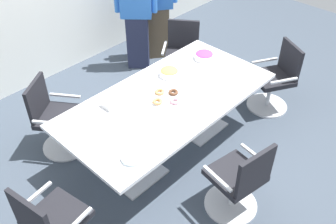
{
  "coord_description": "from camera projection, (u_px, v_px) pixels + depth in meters",
  "views": [
    {
      "loc": [
        -2.35,
        -2.24,
        3.21
      ],
      "look_at": [
        0.0,
        0.0,
        0.55
      ],
      "focal_mm": 40.44,
      "sensor_mm": 36.0,
      "label": 1
    }
  ],
  "objects": [
    {
      "name": "office_chair_4",
      "position": [
        239.0,
        182.0,
        3.6
      ],
      "size": [
        0.62,
        0.62,
        0.91
      ],
      "rotation": [
        0.0,
        0.0,
        -0.17
      ],
      "color": "silver",
      "rests_on": "ground"
    },
    {
      "name": "office_chair_0",
      "position": [
        275.0,
        81.0,
        4.92
      ],
      "size": [
        0.74,
        0.74,
        0.91
      ],
      "rotation": [
        0.0,
        0.0,
        1.06
      ],
      "color": "silver",
      "rests_on": "ground"
    },
    {
      "name": "conference_table",
      "position": [
        168.0,
        107.0,
        4.15
      ],
      "size": [
        2.4,
        1.2,
        0.75
      ],
      "color": "silver",
      "rests_on": "ground"
    },
    {
      "name": "snack_bowl_cookies",
      "position": [
        169.0,
        72.0,
        4.37
      ],
      "size": [
        0.23,
        0.23,
        0.1
      ],
      "color": "white",
      "rests_on": "conference_table"
    },
    {
      "name": "office_chair_2",
      "position": [
        56.0,
        120.0,
        4.31
      ],
      "size": [
        0.75,
        0.75,
        0.91
      ],
      "rotation": [
        0.0,
        0.0,
        -2.53
      ],
      "color": "silver",
      "rests_on": "ground"
    },
    {
      "name": "napkin_pile",
      "position": [
        110.0,
        103.0,
        3.93
      ],
      "size": [
        0.16,
        0.16,
        0.07
      ],
      "primitive_type": "cube",
      "color": "white",
      "rests_on": "conference_table"
    },
    {
      "name": "ground_plane",
      "position": [
        168.0,
        148.0,
        4.55
      ],
      "size": [
        10.0,
        10.0,
        0.01
      ],
      "primitive_type": "cube",
      "color": "#3D4754"
    },
    {
      "name": "snack_bowl_candy_mix",
      "position": [
        204.0,
        55.0,
        4.66
      ],
      "size": [
        0.24,
        0.24,
        0.1
      ],
      "color": "white",
      "rests_on": "conference_table"
    },
    {
      "name": "person_standing_1",
      "position": [
        157.0,
        2.0,
        5.65
      ],
      "size": [
        0.54,
        0.44,
        1.73
      ],
      "rotation": [
        0.0,
        0.0,
        -3.77
      ],
      "color": "brown",
      "rests_on": "ground"
    },
    {
      "name": "person_standing_0",
      "position": [
        136.0,
        11.0,
        5.4
      ],
      "size": [
        0.47,
        0.5,
        1.74
      ],
      "rotation": [
        0.0,
        0.0,
        -3.97
      ],
      "color": "#232842",
      "rests_on": "ground"
    },
    {
      "name": "office_chair_1",
      "position": [
        182.0,
        58.0,
        5.36
      ],
      "size": [
        0.75,
        0.75,
        0.91
      ],
      "rotation": [
        0.0,
        0.0,
        -4.08
      ],
      "color": "silver",
      "rests_on": "ground"
    },
    {
      "name": "donut_platter",
      "position": [
        166.0,
        98.0,
        4.04
      ],
      "size": [
        0.34,
        0.34,
        0.04
      ],
      "color": "white",
      "rests_on": "conference_table"
    },
    {
      "name": "plate_stack",
      "position": [
        132.0,
        158.0,
        3.36
      ],
      "size": [
        0.21,
        0.21,
        0.03
      ],
      "color": "white",
      "rests_on": "conference_table"
    }
  ]
}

